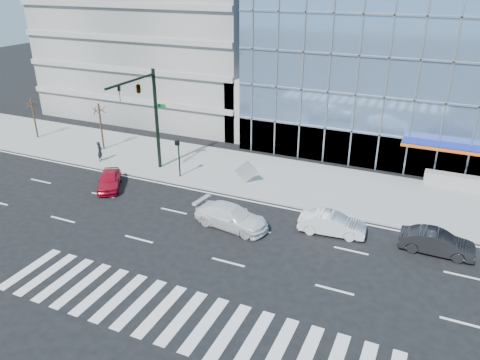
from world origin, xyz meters
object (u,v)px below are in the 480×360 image
(pedestrian, at_px, (100,151))
(red_sedan, at_px, (109,180))
(dark_sedan, at_px, (437,242))
(tilted_panel, at_px, (246,172))
(ped_signal_post, at_px, (178,153))
(traffic_signal, at_px, (144,99))
(white_suv, at_px, (231,217))
(white_sedan, at_px, (332,224))
(street_tree_far, at_px, (32,104))
(street_tree_near, at_px, (99,110))

(pedestrian, bearing_deg, red_sedan, -153.21)
(dark_sedan, xyz_separation_m, tilted_panel, (-13.70, 4.19, 0.39))
(ped_signal_post, height_order, red_sedan, ped_signal_post)
(traffic_signal, bearing_deg, red_sedan, -111.77)
(white_suv, bearing_deg, red_sedan, 89.30)
(traffic_signal, distance_m, tilted_panel, 9.38)
(traffic_signal, bearing_deg, pedestrian, 174.42)
(white_sedan, bearing_deg, street_tree_far, 73.08)
(street_tree_near, bearing_deg, traffic_signal, -22.71)
(tilted_panel, bearing_deg, pedestrian, 159.04)
(white_sedan, height_order, red_sedan, white_sedan)
(traffic_signal, relative_size, dark_sedan, 1.94)
(dark_sedan, distance_m, tilted_panel, 14.33)
(pedestrian, bearing_deg, street_tree_near, 15.44)
(white_sedan, bearing_deg, traffic_signal, 72.96)
(red_sedan, bearing_deg, white_sedan, -31.45)
(street_tree_near, xyz_separation_m, white_sedan, (22.45, -6.02, -3.11))
(dark_sedan, height_order, pedestrian, pedestrian)
(pedestrian, bearing_deg, dark_sedan, -116.25)
(white_sedan, xyz_separation_m, pedestrian, (-20.78, 3.61, 0.33))
(tilted_panel, bearing_deg, ped_signal_post, 166.37)
(street_tree_near, xyz_separation_m, street_tree_far, (-8.00, 0.00, -0.33))
(traffic_signal, xyz_separation_m, white_sedan, (15.45, -3.09, -5.49))
(ped_signal_post, height_order, white_suv, ped_signal_post)
(ped_signal_post, height_order, street_tree_far, street_tree_far)
(white_suv, bearing_deg, tilted_panel, 22.45)
(white_sedan, distance_m, red_sedan, 16.78)
(dark_sedan, height_order, red_sedan, dark_sedan)
(ped_signal_post, bearing_deg, red_sedan, -135.90)
(white_suv, bearing_deg, dark_sedan, -72.79)
(street_tree_near, distance_m, red_sedan, 9.01)
(traffic_signal, bearing_deg, ped_signal_post, 8.52)
(ped_signal_post, height_order, dark_sedan, ped_signal_post)
(red_sedan, bearing_deg, street_tree_far, 123.06)
(white_suv, height_order, pedestrian, pedestrian)
(tilted_panel, bearing_deg, white_suv, -99.76)
(street_tree_near, height_order, dark_sedan, street_tree_near)
(street_tree_far, distance_m, pedestrian, 10.26)
(traffic_signal, xyz_separation_m, tilted_panel, (7.75, 1.42, -5.10))
(ped_signal_post, relative_size, tilted_panel, 2.31)
(traffic_signal, bearing_deg, white_sedan, -11.30)
(traffic_signal, height_order, red_sedan, traffic_signal)
(street_tree_far, bearing_deg, traffic_signal, -11.05)
(street_tree_near, distance_m, white_suv, 18.46)
(white_suv, distance_m, red_sedan, 10.89)
(white_suv, height_order, tilted_panel, tilted_panel)
(street_tree_far, relative_size, red_sedan, 1.01)
(dark_sedan, xyz_separation_m, red_sedan, (-22.78, -0.57, -0.03))
(ped_signal_post, distance_m, dark_sedan, 19.26)
(ped_signal_post, distance_m, street_tree_near, 9.97)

